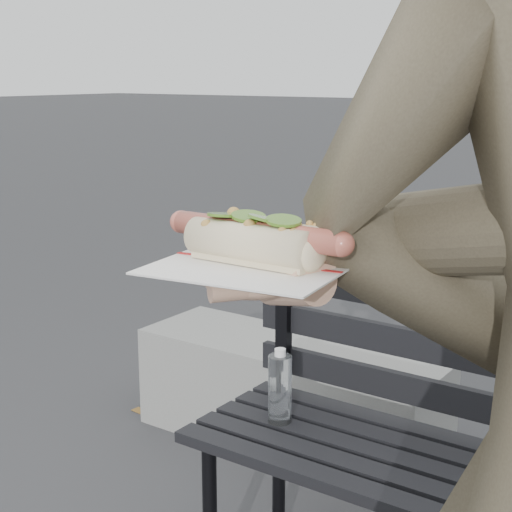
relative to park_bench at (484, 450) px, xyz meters
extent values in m
cylinder|color=black|center=(-0.65, 0.10, -0.30)|extent=(0.04, 0.04, 0.45)
cube|color=black|center=(0.02, -0.16, -0.06)|extent=(1.50, 0.07, 0.03)
cube|color=black|center=(0.02, -0.07, -0.06)|extent=(1.50, 0.07, 0.03)
cube|color=black|center=(0.02, 0.02, -0.06)|extent=(1.50, 0.07, 0.03)
cube|color=black|center=(0.02, 0.11, -0.06)|extent=(1.50, 0.07, 0.03)
cube|color=black|center=(-0.65, 0.12, 0.15)|extent=(0.04, 0.03, 0.42)
cube|color=black|center=(0.02, 0.14, 0.05)|extent=(1.50, 0.02, 0.08)
cylinder|color=white|center=(-0.54, -0.07, 0.05)|extent=(0.06, 0.06, 0.19)
cylinder|color=white|center=(-0.54, -0.07, 0.16)|extent=(0.03, 0.03, 0.02)
cube|color=slate|center=(-0.97, 0.65, -0.32)|extent=(1.20, 0.40, 0.40)
cylinder|color=#D8A384|center=(0.13, -1.08, 0.68)|extent=(0.09, 0.08, 0.07)
ellipsoid|color=#D8A384|center=(0.09, -1.09, 0.68)|extent=(0.10, 0.11, 0.03)
cylinder|color=#D8A384|center=(0.04, -1.12, 0.68)|extent=(0.06, 0.02, 0.02)
cylinder|color=#D8A384|center=(0.04, -1.10, 0.68)|extent=(0.06, 0.02, 0.02)
cylinder|color=#D8A384|center=(0.04, -1.08, 0.68)|extent=(0.06, 0.02, 0.02)
cylinder|color=#D8A384|center=(0.04, -1.06, 0.68)|extent=(0.06, 0.02, 0.02)
cylinder|color=#D8A384|center=(0.10, -1.14, 0.68)|extent=(0.04, 0.05, 0.02)
cube|color=white|center=(0.09, -1.09, 0.69)|extent=(0.21, 0.21, 0.00)
cube|color=#B21E1E|center=(0.09, -1.09, 0.69)|extent=(0.19, 0.03, 0.00)
cylinder|color=#BF5B49|center=(0.09, -1.09, 0.73)|extent=(0.20, 0.02, 0.02)
sphere|color=#BF5B49|center=(-0.01, -1.09, 0.73)|extent=(0.02, 0.02, 0.02)
sphere|color=#BF5B49|center=(0.19, -1.09, 0.73)|extent=(0.03, 0.02, 0.02)
sphere|color=#9E6B2D|center=(0.11, -1.06, 0.73)|extent=(0.01, 0.01, 0.01)
sphere|color=#9E6B2D|center=(0.07, -1.07, 0.73)|extent=(0.01, 0.01, 0.01)
sphere|color=#9E6B2D|center=(0.08, -1.06, 0.74)|extent=(0.01, 0.01, 0.01)
sphere|color=#9E6B2D|center=(0.15, -1.06, 0.73)|extent=(0.01, 0.01, 0.01)
sphere|color=#9E6B2D|center=(0.14, -1.09, 0.73)|extent=(0.01, 0.01, 0.01)
sphere|color=#9E6B2D|center=(0.10, -1.07, 0.73)|extent=(0.01, 0.01, 0.01)
sphere|color=#9E6B2D|center=(0.13, -1.07, 0.73)|extent=(0.01, 0.01, 0.01)
sphere|color=#9E6B2D|center=(0.10, -1.09, 0.73)|extent=(0.01, 0.01, 0.01)
sphere|color=#9E6B2D|center=(0.14, -1.10, 0.73)|extent=(0.01, 0.01, 0.01)
sphere|color=#9E6B2D|center=(0.05, -1.09, 0.73)|extent=(0.01, 0.01, 0.01)
sphere|color=#9E6B2D|center=(0.14, -1.09, 0.73)|extent=(0.01, 0.01, 0.01)
sphere|color=#9E6B2D|center=(0.14, -1.07, 0.74)|extent=(0.01, 0.01, 0.01)
sphere|color=#9E6B2D|center=(0.08, -1.09, 0.73)|extent=(0.01, 0.01, 0.01)
sphere|color=#9E6B2D|center=(0.10, -1.08, 0.74)|extent=(0.01, 0.01, 0.01)
sphere|color=#9E6B2D|center=(0.15, -1.09, 0.73)|extent=(0.01, 0.01, 0.01)
sphere|color=#9E6B2D|center=(0.04, -1.11, 0.73)|extent=(0.01, 0.01, 0.01)
sphere|color=#9E6B2D|center=(0.14, -1.07, 0.74)|extent=(0.01, 0.01, 0.01)
sphere|color=#9E6B2D|center=(0.09, -1.10, 0.73)|extent=(0.01, 0.01, 0.01)
sphere|color=#9E6B2D|center=(0.08, -1.07, 0.73)|extent=(0.01, 0.01, 0.01)
sphere|color=#9E6B2D|center=(0.04, -1.07, 0.73)|extent=(0.01, 0.01, 0.01)
sphere|color=#9E6B2D|center=(0.06, -1.10, 0.73)|extent=(0.01, 0.01, 0.01)
sphere|color=#9E6B2D|center=(0.07, -1.09, 0.73)|extent=(0.01, 0.01, 0.01)
sphere|color=#9E6B2D|center=(0.05, -1.06, 0.74)|extent=(0.01, 0.01, 0.01)
sphere|color=#9E6B2D|center=(0.05, -1.09, 0.73)|extent=(0.01, 0.01, 0.01)
sphere|color=#9E6B2D|center=(0.11, -1.09, 0.73)|extent=(0.01, 0.01, 0.01)
sphere|color=#9E6B2D|center=(0.15, -1.06, 0.73)|extent=(0.01, 0.01, 0.01)
sphere|color=#9E6B2D|center=(0.05, -1.07, 0.73)|extent=(0.01, 0.01, 0.01)
sphere|color=#9E6B2D|center=(0.13, -1.10, 0.73)|extent=(0.01, 0.01, 0.01)
sphere|color=#9E6B2D|center=(0.08, -1.07, 0.74)|extent=(0.01, 0.01, 0.01)
sphere|color=#9E6B2D|center=(0.14, -1.08, 0.73)|extent=(0.01, 0.01, 0.01)
cylinder|color=#4E7D22|center=(0.05, -1.09, 0.74)|extent=(0.04, 0.04, 0.01)
cylinder|color=#4E7D22|center=(0.08, -1.08, 0.74)|extent=(0.04, 0.04, 0.01)
cylinder|color=#4E7D22|center=(0.10, -1.09, 0.74)|extent=(0.04, 0.04, 0.01)
cylinder|color=#4E7D22|center=(0.13, -1.09, 0.74)|extent=(0.04, 0.04, 0.01)
cube|color=brown|center=(-1.65, 0.52, -0.52)|extent=(0.06, 0.05, 0.00)
cube|color=brown|center=(-0.98, 1.15, -0.52)|extent=(0.05, 0.05, 0.00)
cube|color=brown|center=(-2.12, 1.09, -0.52)|extent=(0.05, 0.06, 0.00)
camera|label=1|loc=(0.54, -1.73, 0.88)|focal=55.00mm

